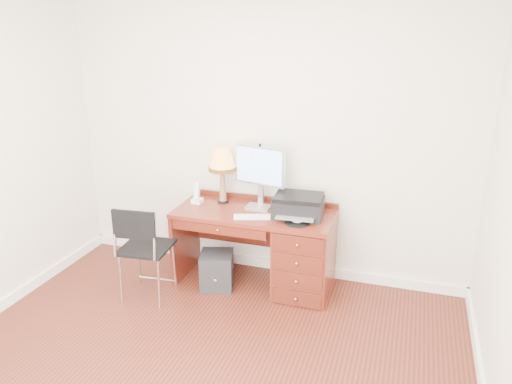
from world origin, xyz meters
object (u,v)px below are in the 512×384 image
(equipment_box, at_px, (217,270))
(chair, at_px, (142,243))
(phone, at_px, (197,197))
(leg_lamp, at_px, (222,163))
(monitor, at_px, (259,169))
(printer, at_px, (298,206))
(desk, at_px, (287,248))

(equipment_box, bearing_deg, chair, -159.37)
(phone, relative_size, chair, 0.22)
(leg_lamp, bearing_deg, equipment_box, -80.84)
(leg_lamp, relative_size, chair, 0.60)
(leg_lamp, bearing_deg, monitor, -0.82)
(leg_lamp, xyz_separation_m, chair, (-0.50, -0.74, -0.59))
(printer, xyz_separation_m, equipment_box, (-0.74, -0.22, -0.67))
(printer, bearing_deg, chair, -157.87)
(chair, bearing_deg, monitor, 34.97)
(equipment_box, bearing_deg, leg_lamp, 83.29)
(monitor, bearing_deg, printer, -3.95)
(monitor, height_order, phone, monitor)
(desk, height_order, equipment_box, desk)
(monitor, xyz_separation_m, printer, (0.41, -0.12, -0.28))
(printer, relative_size, phone, 2.28)
(monitor, relative_size, phone, 2.90)
(desk, height_order, chair, chair)
(monitor, xyz_separation_m, equipment_box, (-0.32, -0.33, -0.95))
(leg_lamp, distance_m, equipment_box, 1.03)
(desk, relative_size, printer, 3.19)
(phone, relative_size, equipment_box, 0.58)
(monitor, height_order, chair, monitor)
(desk, xyz_separation_m, printer, (0.10, 0.02, 0.44))
(monitor, distance_m, equipment_box, 1.06)
(leg_lamp, height_order, phone, leg_lamp)
(printer, distance_m, phone, 1.03)
(monitor, xyz_separation_m, leg_lamp, (-0.38, 0.01, 0.03))
(printer, height_order, leg_lamp, leg_lamp)
(phone, bearing_deg, printer, 3.01)
(phone, bearing_deg, equipment_box, -35.48)
(phone, distance_m, equipment_box, 0.74)
(phone, bearing_deg, leg_lamp, 26.23)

